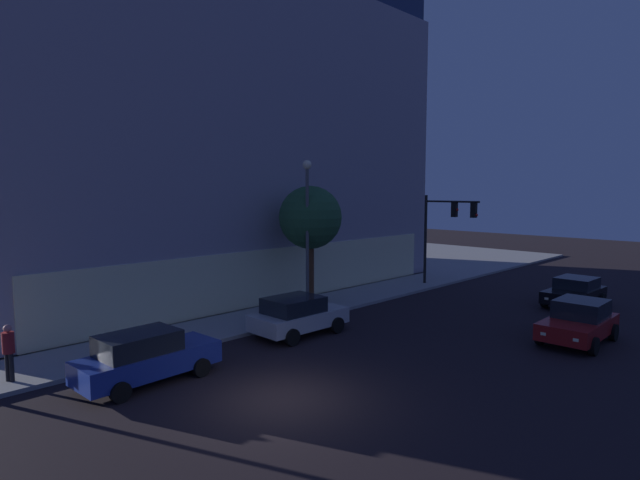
# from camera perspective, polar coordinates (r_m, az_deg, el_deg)

# --- Properties ---
(ground_plane) EXTENTS (120.00, 120.00, 0.00)m
(ground_plane) POSITION_cam_1_polar(r_m,az_deg,el_deg) (15.90, -4.33, -17.27)
(ground_plane) COLOR black
(modern_building) EXTENTS (28.51, 21.48, 20.07)m
(modern_building) POSITION_cam_1_polar(r_m,az_deg,el_deg) (36.10, -15.94, 11.44)
(modern_building) COLOR #4C4C51
(modern_building) RESTS_ON ground
(traffic_light_far_corner) EXTENTS (0.50, 3.65, 5.69)m
(traffic_light_far_corner) POSITION_cam_1_polar(r_m,az_deg,el_deg) (32.91, 13.86, 1.97)
(traffic_light_far_corner) COLOR black
(traffic_light_far_corner) RESTS_ON sidewalk_corner
(street_lamp_sidewalk) EXTENTS (0.44, 0.44, 7.45)m
(street_lamp_sidewalk) POSITION_cam_1_polar(r_m,az_deg,el_deg) (24.64, -1.43, 2.58)
(street_lamp_sidewalk) COLOR #565656
(street_lamp_sidewalk) RESTS_ON sidewalk_corner
(sidewalk_tree) EXTENTS (3.22, 3.22, 6.24)m
(sidewalk_tree) POSITION_cam_1_polar(r_m,az_deg,el_deg) (26.05, -1.09, 2.45)
(sidewalk_tree) COLOR #55331E
(sidewalk_tree) RESTS_ON sidewalk_corner
(pedestrian_waiting) EXTENTS (0.36, 0.36, 1.83)m
(pedestrian_waiting) POSITION_cam_1_polar(r_m,az_deg,el_deg) (19.08, -31.46, -10.23)
(pedestrian_waiting) COLOR black
(pedestrian_waiting) RESTS_ON sidewalk_corner
(car_blue) EXTENTS (4.59, 2.10, 1.69)m
(car_blue) POSITION_cam_1_polar(r_m,az_deg,el_deg) (17.66, -18.87, -12.23)
(car_blue) COLOR navy
(car_blue) RESTS_ON ground
(car_silver) EXTENTS (4.22, 2.28, 1.66)m
(car_silver) POSITION_cam_1_polar(r_m,az_deg,el_deg) (22.00, -2.52, -8.36)
(car_silver) COLOR #B7BABF
(car_silver) RESTS_ON ground
(car_red) EXTENTS (4.23, 2.23, 1.71)m
(car_red) POSITION_cam_1_polar(r_m,az_deg,el_deg) (23.45, 26.95, -8.11)
(car_red) COLOR maroon
(car_red) RESTS_ON ground
(car_black) EXTENTS (4.23, 2.29, 1.52)m
(car_black) POSITION_cam_1_polar(r_m,az_deg,el_deg) (30.45, 26.57, -5.18)
(car_black) COLOR black
(car_black) RESTS_ON ground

